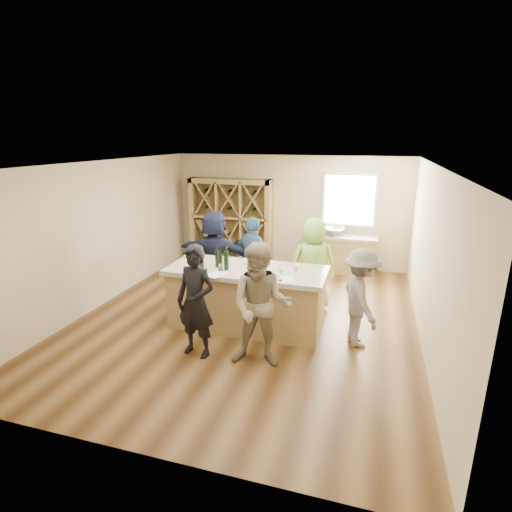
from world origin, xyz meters
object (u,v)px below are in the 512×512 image
(person_far_right, at_px, (313,264))
(person_near_right, at_px, (261,306))
(wine_bottle_b, at_px, (202,261))
(wine_bottle_e, at_px, (226,260))
(wine_rack, at_px, (231,221))
(wine_bottle_c, at_px, (217,259))
(person_far_left, at_px, (215,254))
(tasting_counter_base, at_px, (247,300))
(person_near_left, at_px, (196,302))
(wine_bottle_a, at_px, (199,258))
(person_server, at_px, (361,298))
(sink, at_px, (334,231))
(person_far_mid, at_px, (253,260))
(wine_bottle_d, at_px, (220,263))

(person_far_right, bearing_deg, person_near_right, 60.80)
(wine_bottle_b, bearing_deg, wine_bottle_e, 11.51)
(wine_rack, xyz_separation_m, wine_bottle_c, (1.07, -3.65, 0.12))
(wine_bottle_c, bearing_deg, person_far_left, 113.86)
(wine_bottle_b, height_order, person_far_left, person_far_left)
(tasting_counter_base, relative_size, wine_bottle_e, 7.89)
(wine_rack, distance_m, person_near_left, 4.85)
(wine_rack, distance_m, wine_bottle_e, 3.98)
(wine_rack, relative_size, wine_bottle_e, 6.68)
(wine_bottle_a, height_order, person_server, person_server)
(person_near_right, distance_m, person_server, 1.68)
(person_server, height_order, person_far_left, person_far_left)
(wine_bottle_b, bearing_deg, person_near_right, -33.82)
(wine_bottle_a, xyz_separation_m, person_near_left, (0.37, -0.99, -0.35))
(sink, height_order, person_far_mid, person_far_mid)
(wine_bottle_a, relative_size, person_server, 0.18)
(wine_bottle_c, distance_m, person_far_left, 1.35)
(tasting_counter_base, relative_size, person_server, 1.62)
(person_far_mid, distance_m, person_far_left, 0.82)
(sink, xyz_separation_m, person_far_mid, (-1.34, -2.40, -0.14))
(wine_rack, bearing_deg, person_server, -46.57)
(tasting_counter_base, height_order, person_far_mid, person_far_mid)
(tasting_counter_base, bearing_deg, wine_bottle_d, -145.51)
(wine_bottle_a, xyz_separation_m, person_far_left, (-0.23, 1.27, -0.31))
(person_far_right, bearing_deg, person_server, 108.44)
(wine_bottle_e, bearing_deg, person_near_right, -47.19)
(wine_bottle_a, height_order, wine_bottle_d, wine_bottle_d)
(person_far_mid, bearing_deg, sink, -95.03)
(person_near_left, bearing_deg, person_far_right, 67.44)
(wine_bottle_a, bearing_deg, person_far_right, 35.02)
(wine_bottle_a, bearing_deg, wine_bottle_c, 13.61)
(sink, distance_m, person_near_left, 4.89)
(wine_rack, xyz_separation_m, person_far_mid, (1.36, -2.47, -0.23))
(wine_bottle_b, relative_size, wine_bottle_d, 0.92)
(person_server, bearing_deg, wine_bottle_e, 68.98)
(wine_bottle_e, bearing_deg, sink, 69.04)
(person_near_left, height_order, person_near_right, person_near_right)
(wine_bottle_a, height_order, wine_bottle_c, wine_bottle_a)
(wine_bottle_a, bearing_deg, person_far_mid, 64.93)
(person_far_left, bearing_deg, wine_bottle_d, 117.75)
(person_near_right, height_order, person_far_left, person_near_right)
(wine_bottle_e, height_order, person_near_left, person_near_left)
(sink, bearing_deg, person_far_left, -132.26)
(wine_bottle_d, xyz_separation_m, person_far_mid, (0.15, 1.38, -0.36))
(tasting_counter_base, xyz_separation_m, person_far_left, (-1.04, 1.14, 0.42))
(wine_rack, distance_m, person_server, 5.10)
(wine_rack, bearing_deg, wine_bottle_b, -77.15)
(sink, xyz_separation_m, person_far_right, (-0.14, -2.40, -0.12))
(person_near_left, distance_m, person_near_right, 1.01)
(sink, bearing_deg, person_far_right, -93.34)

